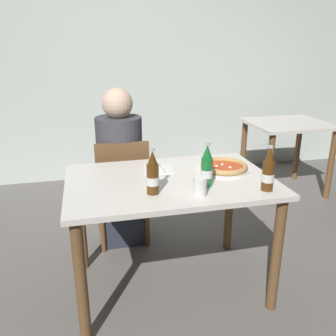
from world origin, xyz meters
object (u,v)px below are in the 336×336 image
object	(u,v)px
chair_behind_table	(122,186)
dining_table_background	(287,137)
beer_bottle_right	(153,175)
pizza_margherita_near	(224,167)
dining_table_main	(170,197)
napkin_with_cutlery	(159,169)
diner_seated	(121,171)
beer_bottle_center	(268,172)
beer_bottle_left	(207,168)
paper_cup	(200,186)

from	to	relation	value
chair_behind_table	dining_table_background	size ratio (longest dim) A/B	1.06
dining_table_background	beer_bottle_right	bearing A→B (deg)	-139.32
pizza_margherita_near	chair_behind_table	bearing A→B (deg)	137.31
dining_table_main	chair_behind_table	world-z (taller)	chair_behind_table
pizza_margherita_near	napkin_with_cutlery	distance (m)	0.41
chair_behind_table	napkin_with_cutlery	world-z (taller)	chair_behind_table
diner_seated	napkin_with_cutlery	world-z (taller)	diner_seated
dining_table_main	beer_bottle_center	bearing A→B (deg)	-31.31
diner_seated	beer_bottle_left	distance (m)	0.94
beer_bottle_center	dining_table_background	bearing A→B (deg)	54.95
beer_bottle_right	pizza_margherita_near	bearing A→B (deg)	26.79
beer_bottle_left	diner_seated	bearing A→B (deg)	116.18
dining_table_main	dining_table_background	distance (m)	2.02
beer_bottle_left	napkin_with_cutlery	world-z (taller)	beer_bottle_left
dining_table_background	beer_bottle_right	world-z (taller)	beer_bottle_right
beer_bottle_left	paper_cup	xyz separation A→B (m)	(-0.07, -0.11, -0.06)
chair_behind_table	diner_seated	bearing A→B (deg)	-89.83
paper_cup	beer_bottle_center	bearing A→B (deg)	-3.78
pizza_margherita_near	beer_bottle_right	distance (m)	0.57
dining_table_background	paper_cup	bearing A→B (deg)	-133.67
chair_behind_table	pizza_margherita_near	bearing A→B (deg)	136.87
chair_behind_table	paper_cup	xyz separation A→B (m)	(0.32, -0.87, 0.32)
diner_seated	pizza_margherita_near	distance (m)	0.86
chair_behind_table	pizza_margherita_near	distance (m)	0.85
diner_seated	pizza_margherita_near	bearing A→B (deg)	-45.20
beer_bottle_center	paper_cup	size ratio (longest dim) A/B	2.60
dining_table_background	beer_bottle_right	size ratio (longest dim) A/B	3.24
beer_bottle_right	beer_bottle_center	bearing A→B (deg)	-9.18
napkin_with_cutlery	beer_bottle_center	bearing A→B (deg)	-43.12
diner_seated	dining_table_main	bearing A→B (deg)	-71.15
beer_bottle_left	beer_bottle_right	size ratio (longest dim) A/B	1.00
diner_seated	beer_bottle_center	xyz separation A→B (m)	(0.69, -0.95, 0.27)
diner_seated	beer_bottle_right	world-z (taller)	diner_seated
beer_bottle_left	beer_bottle_right	world-z (taller)	same
dining_table_background	beer_bottle_left	size ratio (longest dim) A/B	3.24
dining_table_background	pizza_margherita_near	xyz separation A→B (m)	(-1.20, -1.21, 0.18)
pizza_margherita_near	paper_cup	bearing A→B (deg)	-129.23
paper_cup	beer_bottle_right	bearing A→B (deg)	162.64
chair_behind_table	napkin_with_cutlery	xyz separation A→B (m)	(0.20, -0.43, 0.27)
beer_bottle_left	beer_bottle_center	distance (m)	0.33
chair_behind_table	beer_bottle_right	bearing A→B (deg)	95.74
diner_seated	beer_bottle_right	xyz separation A→B (m)	(0.09, -0.85, 0.27)
beer_bottle_left	napkin_with_cutlery	xyz separation A→B (m)	(-0.20, 0.33, -0.10)
diner_seated	dining_table_background	size ratio (longest dim) A/B	1.51
dining_table_main	paper_cup	size ratio (longest dim) A/B	12.63
beer_bottle_left	paper_cup	bearing A→B (deg)	-123.44
beer_bottle_center	beer_bottle_right	xyz separation A→B (m)	(-0.61, 0.10, 0.00)
chair_behind_table	diner_seated	size ratio (longest dim) A/B	0.70
dining_table_main	pizza_margherita_near	world-z (taller)	pizza_margherita_near
beer_bottle_left	beer_bottle_center	size ratio (longest dim) A/B	1.00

